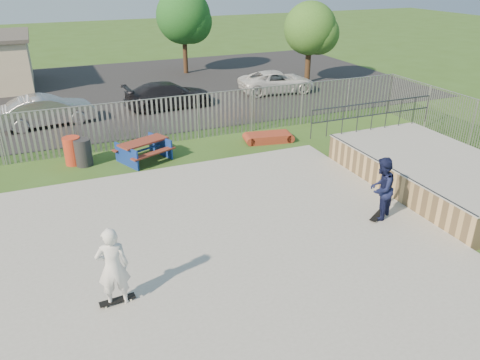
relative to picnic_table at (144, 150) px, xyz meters
name	(u,v)px	position (x,y,z in m)	size (l,w,h in m)	color
ground	(175,265)	(-0.82, -7.39, -0.41)	(120.00, 120.00, 0.00)	#34541D
concrete_slab	(175,263)	(-0.82, -7.39, -0.34)	(15.00, 12.00, 0.15)	gray
quarter_pipe	(434,173)	(8.67, -6.35, 0.15)	(5.50, 7.05, 2.19)	tan
fence	(165,161)	(0.18, -2.80, 0.59)	(26.04, 16.02, 2.00)	gray
picnic_table	(144,150)	(0.00, 0.00, 0.00)	(2.39, 2.21, 0.81)	maroon
funbox	(268,138)	(5.47, 0.05, -0.23)	(1.91, 1.18, 0.36)	maroon
trash_bin_red	(73,151)	(-2.60, 0.68, 0.13)	(0.65, 0.65, 1.08)	#B2321B
trash_bin_grey	(83,152)	(-2.24, 0.38, 0.11)	(0.63, 0.63, 1.06)	#262628
parking_lot	(89,94)	(-0.82, 11.61, -0.40)	(40.00, 18.00, 0.02)	black
car_silver	(47,110)	(-3.29, 6.17, 0.32)	(1.52, 4.36, 1.44)	#ABAAAF
car_dark	(169,95)	(2.84, 6.87, 0.29)	(1.91, 4.70, 1.37)	black
car_white	(277,82)	(9.69, 7.59, 0.25)	(2.12, 4.59, 1.28)	silver
tree_mid	(183,16)	(6.24, 15.05, 3.42)	(3.69, 3.69, 5.69)	#432C1B
tree_right	(310,29)	(12.69, 9.16, 2.98)	(3.28, 3.28, 5.06)	#442E1B
skateboard_a	(377,216)	(5.40, -7.57, -0.22)	(0.79, 0.59, 0.08)	black
skateboard_b	(118,301)	(-2.44, -8.48, -0.22)	(0.81, 0.26, 0.08)	black
skater_navy	(381,189)	(5.40, -7.57, 0.70)	(0.93, 0.73, 1.92)	#13183C
skater_white	(113,267)	(-2.44, -8.48, 0.70)	(0.70, 0.46, 1.92)	white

